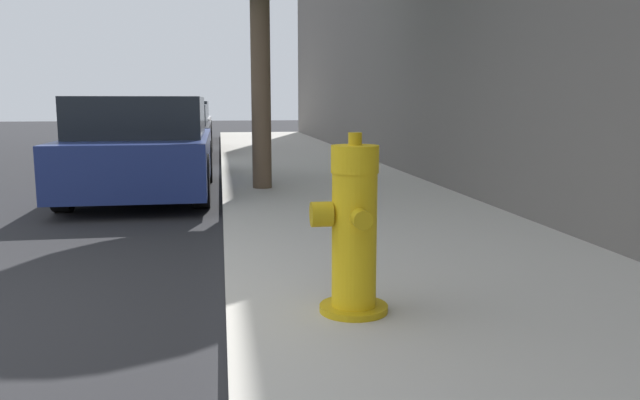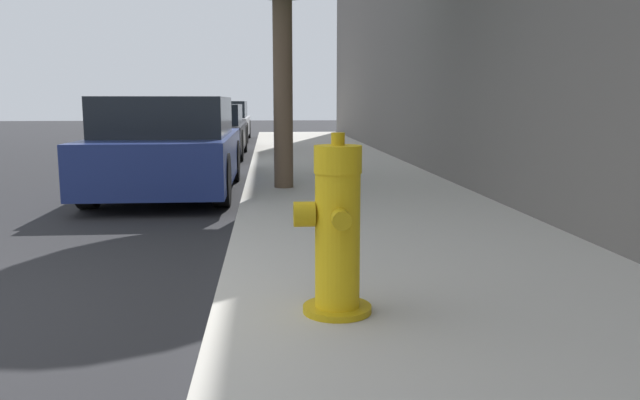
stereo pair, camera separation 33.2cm
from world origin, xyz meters
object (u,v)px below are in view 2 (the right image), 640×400
at_px(parked_car_near, 170,147).
at_px(parked_car_far, 222,121).
at_px(parked_car_mid, 204,131).
at_px(fire_hydrant, 336,232).

xyz_separation_m(parked_car_near, parked_car_far, (-0.15, 12.09, -0.02)).
bearing_deg(parked_car_mid, parked_car_far, 90.40).
bearing_deg(parked_car_near, fire_hydrant, -73.08).
xyz_separation_m(parked_car_near, parked_car_mid, (-0.11, 5.94, -0.05)).
bearing_deg(fire_hydrant, parked_car_mid, 98.97).
distance_m(parked_car_near, parked_car_far, 12.09).
xyz_separation_m(fire_hydrant, parked_car_far, (-1.87, 17.76, 0.03)).
xyz_separation_m(fire_hydrant, parked_car_mid, (-1.83, 11.61, 0.00)).
height_order(fire_hydrant, parked_car_near, parked_car_near).
bearing_deg(fire_hydrant, parked_car_near, 106.92).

